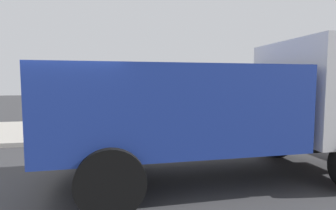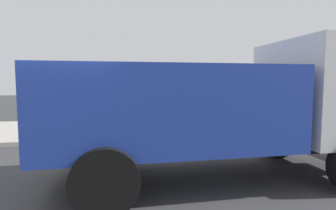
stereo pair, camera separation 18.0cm
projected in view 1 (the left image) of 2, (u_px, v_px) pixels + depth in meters
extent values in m
plane|color=#38383A|center=(57.00, 193.00, 5.02)|extent=(80.00, 80.00, 0.00)
cube|color=#ADA89E|center=(89.00, 129.00, 11.37)|extent=(36.00, 5.00, 0.15)
cylinder|color=red|center=(80.00, 124.00, 10.43)|extent=(0.20, 0.20, 0.58)
sphere|color=red|center=(79.00, 116.00, 10.40)|extent=(0.23, 0.23, 0.23)
cylinder|color=red|center=(79.00, 123.00, 10.25)|extent=(0.09, 0.16, 0.09)
cylinder|color=red|center=(80.00, 122.00, 10.59)|extent=(0.09, 0.16, 0.09)
cylinder|color=red|center=(79.00, 125.00, 10.25)|extent=(0.11, 0.16, 0.11)
torus|color=black|center=(74.00, 117.00, 10.09)|extent=(1.21, 0.54, 1.22)
cube|color=#1E3899|center=(169.00, 106.00, 5.49)|extent=(4.84, 2.57, 1.60)
cube|color=silver|center=(320.00, 90.00, 6.22)|extent=(2.04, 2.53, 2.20)
cube|color=black|center=(219.00, 148.00, 5.80)|extent=(7.01, 1.00, 0.24)
cylinder|color=black|center=(278.00, 137.00, 7.51)|extent=(1.10, 0.32, 1.10)
cylinder|color=black|center=(111.00, 145.00, 6.54)|extent=(1.10, 0.32, 1.10)
cylinder|color=black|center=(111.00, 182.00, 4.11)|extent=(1.10, 0.32, 1.10)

